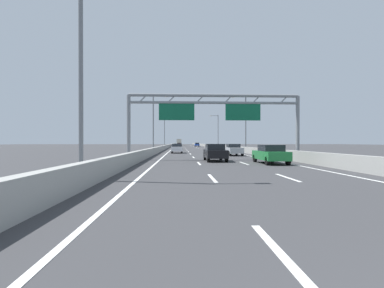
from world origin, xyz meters
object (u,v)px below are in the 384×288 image
Objects in this scene: streetlamp_left_mid at (155,120)px; blue_car at (197,145)px; streetlamp_left_far at (165,129)px; red_car at (179,145)px; green_car at (270,154)px; box_truck at (179,142)px; streetlamp_right_far at (217,129)px; streetlamp_right_mid at (244,120)px; streetlamp_left_near at (86,59)px; black_car at (215,152)px; white_car at (177,148)px; silver_car at (233,150)px; sign_gantry at (213,110)px.

streetlamp_left_mid is 2.03× the size of blue_car.
streetlamp_left_far is (0.00, 33.73, 0.00)m from streetlamp_left_mid.
streetlamp_left_far is 28.15m from red_car.
streetlamp_left_far is 59.49m from green_car.
streetlamp_left_mid reaches higher than box_truck.
streetlamp_right_mid is at bearing -90.00° from streetlamp_right_far.
streetlamp_left_near is at bearing -91.69° from box_truck.
streetlamp_left_near is 2.16× the size of red_car.
black_car is 18.90m from white_car.
green_car is at bearing -88.48° from silver_car.
white_car is 0.50× the size of box_truck.
streetlamp_left_mid is at bearing -99.82° from blue_car.
streetlamp_left_near is 2.11× the size of green_car.
streetlamp_right_mid is at bearing 66.12° from streetlamp_left_near.
white_car is at bearing -107.08° from streetlamp_right_far.
white_car is (3.71, -36.54, -4.64)m from streetlamp_left_far.
streetlamp_left_mid is 36.88m from streetlamp_right_far.
streetlamp_left_far is 46.36m from silver_car.
box_truck is at bearing 89.97° from white_car.
streetlamp_left_far is 1.09× the size of box_truck.
streetlamp_left_near reaches higher than blue_car.
white_car is (-11.22, -2.81, -4.64)m from streetlamp_right_mid.
sign_gantry is 9.99m from silver_car.
streetlamp_left_far is 14.93m from streetlamp_right_far.
sign_gantry is 3.85× the size of black_car.
white_car is (-7.16, -65.59, 0.01)m from blue_car.
streetlamp_left_near is at bearing -96.43° from blue_car.
streetlamp_left_mid is 2.11× the size of green_car.
blue_car is at bearing 87.57° from black_car.
silver_car reaches higher than white_car.
sign_gantry is 1.76× the size of streetlamp_right_far.
box_truck is at bearing 91.77° from black_car.
streetlamp_left_near is at bearing -117.35° from sign_gantry.
streetlamp_right_far is at bearing -68.27° from red_car.
silver_car is at bearing -109.72° from streetlamp_right_mid.
box_truck is (-11.18, 93.21, -3.64)m from streetlamp_right_mid.
white_car is at bearing 100.96° from black_car.
box_truck is at bearing 93.68° from green_car.
blue_car is (-4.06, 29.05, -4.65)m from streetlamp_right_far.
streetlamp_left_far is at bearing 90.00° from streetlamp_left_mid.
red_car is at bearing 87.60° from streetlamp_left_near.
sign_gantry reaches higher than silver_car.
white_car is at bearing -165.93° from streetlamp_right_mid.
box_truck is at bearing 86.39° from streetlamp_left_far.
streetlamp_left_far is 2.11× the size of green_car.
red_car is at bearing 89.76° from white_car.
streetlamp_right_far reaches higher than green_car.
silver_car is 1.01× the size of green_car.
streetlamp_left_mid is 2.19× the size of white_car.
silver_car is at bearing -95.07° from streetlamp_right_far.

